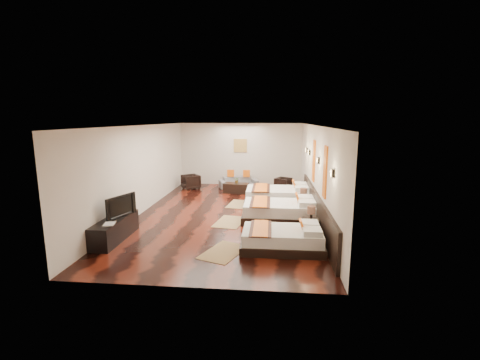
# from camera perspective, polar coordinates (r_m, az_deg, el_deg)

# --- Properties ---
(floor) EXTENTS (5.50, 9.50, 0.01)m
(floor) POSITION_cam_1_polar(r_m,az_deg,el_deg) (10.67, -2.29, -5.78)
(floor) COLOR black
(floor) RESTS_ON ground
(ceiling) EXTENTS (5.50, 9.50, 0.01)m
(ceiling) POSITION_cam_1_polar(r_m,az_deg,el_deg) (10.24, -2.40, 9.42)
(ceiling) COLOR white
(ceiling) RESTS_ON floor
(back_wall) EXTENTS (5.50, 0.01, 2.80)m
(back_wall) POSITION_cam_1_polar(r_m,az_deg,el_deg) (15.05, 0.07, 4.47)
(back_wall) COLOR silver
(back_wall) RESTS_ON floor
(left_wall) EXTENTS (0.01, 9.50, 2.80)m
(left_wall) POSITION_cam_1_polar(r_m,az_deg,el_deg) (11.07, -16.60, 1.80)
(left_wall) COLOR silver
(left_wall) RESTS_ON floor
(right_wall) EXTENTS (0.01, 9.50, 2.80)m
(right_wall) POSITION_cam_1_polar(r_m,az_deg,el_deg) (10.37, 12.91, 1.40)
(right_wall) COLOR silver
(right_wall) RESTS_ON floor
(headboard_panel) EXTENTS (0.08, 6.60, 0.90)m
(headboard_panel) POSITION_cam_1_polar(r_m,az_deg,el_deg) (9.78, 13.05, -4.85)
(headboard_panel) COLOR black
(headboard_panel) RESTS_ON floor
(bed_near) EXTENTS (1.90, 1.20, 0.73)m
(bed_near) POSITION_cam_1_polar(r_m,az_deg,el_deg) (7.88, 7.45, -10.02)
(bed_near) COLOR black
(bed_near) RESTS_ON floor
(bed_mid) EXTENTS (2.22, 1.39, 0.85)m
(bed_mid) POSITION_cam_1_polar(r_m,az_deg,el_deg) (9.95, 7.03, -5.35)
(bed_mid) COLOR black
(bed_mid) RESTS_ON floor
(bed_far) EXTENTS (2.34, 1.47, 0.89)m
(bed_far) POSITION_cam_1_polar(r_m,az_deg,el_deg) (11.75, 6.79, -2.77)
(bed_far) COLOR black
(bed_far) RESTS_ON floor
(nightstand_a) EXTENTS (0.40, 0.40, 0.78)m
(nightstand_a) POSITION_cam_1_polar(r_m,az_deg,el_deg) (8.85, 12.13, -7.64)
(nightstand_a) COLOR black
(nightstand_a) RESTS_ON floor
(nightstand_b) EXTENTS (0.41, 0.41, 0.81)m
(nightstand_b) POSITION_cam_1_polar(r_m,az_deg,el_deg) (10.84, 10.86, -4.14)
(nightstand_b) COLOR black
(nightstand_b) RESTS_ON floor
(jute_mat_near) EXTENTS (1.14, 1.39, 0.01)m
(jute_mat_near) POSITION_cam_1_polar(r_m,az_deg,el_deg) (7.73, -2.86, -12.31)
(jute_mat_near) COLOR #97784D
(jute_mat_near) RESTS_ON floor
(jute_mat_mid) EXTENTS (0.95, 1.31, 0.01)m
(jute_mat_mid) POSITION_cam_1_polar(r_m,az_deg,el_deg) (9.80, -1.81, -7.25)
(jute_mat_mid) COLOR #97784D
(jute_mat_mid) RESTS_ON floor
(jute_mat_far) EXTENTS (0.91, 1.29, 0.01)m
(jute_mat_far) POSITION_cam_1_polar(r_m,az_deg,el_deg) (11.76, -0.09, -4.20)
(jute_mat_far) COLOR #97784D
(jute_mat_far) RESTS_ON floor
(tv_console) EXTENTS (0.50, 1.80, 0.55)m
(tv_console) POSITION_cam_1_polar(r_m,az_deg,el_deg) (8.95, -20.81, -7.92)
(tv_console) COLOR black
(tv_console) RESTS_ON floor
(tv) EXTENTS (0.44, 0.97, 0.56)m
(tv) POSITION_cam_1_polar(r_m,az_deg,el_deg) (8.92, -20.30, -4.22)
(tv) COLOR black
(tv) RESTS_ON tv_console
(book) EXTENTS (0.32, 0.38, 0.03)m
(book) POSITION_cam_1_polar(r_m,az_deg,el_deg) (8.42, -22.51, -7.12)
(book) COLOR black
(book) RESTS_ON tv_console
(figurine) EXTENTS (0.38, 0.38, 0.32)m
(figurine) POSITION_cam_1_polar(r_m,az_deg,el_deg) (9.46, -19.05, -4.07)
(figurine) COLOR brown
(figurine) RESTS_ON tv_console
(sofa) EXTENTS (1.80, 1.20, 0.49)m
(sofa) POSITION_cam_1_polar(r_m,az_deg,el_deg) (14.51, -0.25, -0.37)
(sofa) COLOR slate
(sofa) RESTS_ON floor
(armchair_left) EXTENTS (0.95, 0.95, 0.63)m
(armchair_left) POSITION_cam_1_polar(r_m,az_deg,el_deg) (14.38, -8.53, -0.32)
(armchair_left) COLOR black
(armchair_left) RESTS_ON floor
(armchair_right) EXTENTS (0.81, 0.81, 0.55)m
(armchair_right) POSITION_cam_1_polar(r_m,az_deg,el_deg) (14.07, 7.49, -0.68)
(armchair_right) COLOR black
(armchair_right) RESTS_ON floor
(coffee_table) EXTENTS (1.06, 0.64, 0.40)m
(coffee_table) POSITION_cam_1_polar(r_m,az_deg,el_deg) (13.49, -0.68, -1.41)
(coffee_table) COLOR black
(coffee_table) RESTS_ON floor
(table_plant) EXTENTS (0.25, 0.22, 0.26)m
(table_plant) POSITION_cam_1_polar(r_m,az_deg,el_deg) (13.45, -0.54, -0.01)
(table_plant) COLOR #266321
(table_plant) RESTS_ON coffee_table
(orange_panel_a) EXTENTS (0.04, 0.40, 1.30)m
(orange_panel_a) POSITION_cam_1_polar(r_m,az_deg,el_deg) (8.46, 14.50, 1.35)
(orange_panel_a) COLOR #D86014
(orange_panel_a) RESTS_ON right_wall
(orange_panel_b) EXTENTS (0.04, 0.40, 1.30)m
(orange_panel_b) POSITION_cam_1_polar(r_m,az_deg,el_deg) (10.62, 12.66, 3.26)
(orange_panel_b) COLOR #D86014
(orange_panel_b) RESTS_ON right_wall
(sconce_near) EXTENTS (0.07, 0.12, 0.18)m
(sconce_near) POSITION_cam_1_polar(r_m,az_deg,el_deg) (7.36, 15.69, 1.12)
(sconce_near) COLOR black
(sconce_near) RESTS_ON right_wall
(sconce_mid) EXTENTS (0.07, 0.12, 0.18)m
(sconce_mid) POSITION_cam_1_polar(r_m,az_deg,el_deg) (9.51, 13.37, 3.31)
(sconce_mid) COLOR black
(sconce_mid) RESTS_ON right_wall
(sconce_far) EXTENTS (0.07, 0.12, 0.18)m
(sconce_far) POSITION_cam_1_polar(r_m,az_deg,el_deg) (11.68, 11.89, 4.68)
(sconce_far) COLOR black
(sconce_far) RESTS_ON right_wall
(sconce_lounge) EXTENTS (0.07, 0.12, 0.18)m
(sconce_lounge) POSITION_cam_1_polar(r_m,az_deg,el_deg) (12.57, 11.44, 5.11)
(sconce_lounge) COLOR black
(sconce_lounge) RESTS_ON right_wall
(gold_artwork) EXTENTS (0.60, 0.04, 0.60)m
(gold_artwork) POSITION_cam_1_polar(r_m,az_deg,el_deg) (14.99, 0.06, 5.99)
(gold_artwork) COLOR #AD873F
(gold_artwork) RESTS_ON back_wall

